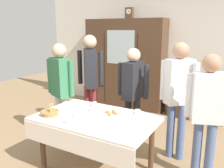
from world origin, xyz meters
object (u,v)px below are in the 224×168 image
object	(u,v)px
wall_cabinet	(125,64)
tea_cup_near_left	(94,105)
person_beside_shelf	(178,90)
mantel_clock	(129,13)
person_behind_table_left	(207,107)
person_behind_table_right	(61,85)
tea_cup_center	(69,121)
spoon_mid_right	(64,108)
bread_basket	(50,113)
tea_cup_far_left	(76,115)
tea_cup_mid_right	(93,110)
dining_table	(95,126)
bookshelf_low	(196,100)
spoon_far_left	(135,121)
pastry_plate	(111,114)
person_by_cabinet	(90,75)
person_near_right_end	(133,88)
tea_cup_near_right	(138,112)
book_stack	(198,80)

from	to	relation	value
wall_cabinet	tea_cup_near_left	size ratio (longest dim) A/B	15.93
wall_cabinet	person_beside_shelf	size ratio (longest dim) A/B	1.23
mantel_clock	person_behind_table_left	xyz separation A→B (m)	(2.05, -2.09, -1.23)
person_beside_shelf	person_behind_table_right	size ratio (longest dim) A/B	1.03
tea_cup_near_left	person_beside_shelf	xyz separation A→B (m)	(1.06, 0.51, 0.24)
mantel_clock	person_behind_table_left	bearing A→B (deg)	-45.63
tea_cup_center	spoon_mid_right	size ratio (longest dim) A/B	1.09
bread_basket	person_beside_shelf	bearing A→B (deg)	38.82
wall_cabinet	tea_cup_far_left	world-z (taller)	wall_cabinet
tea_cup_mid_right	bread_basket	world-z (taller)	bread_basket
dining_table	bookshelf_low	world-z (taller)	bookshelf_low
wall_cabinet	bookshelf_low	size ratio (longest dim) A/B	1.85
mantel_clock	spoon_far_left	xyz separation A→B (m)	(1.28, -2.43, -1.43)
pastry_plate	person_by_cabinet	bearing A→B (deg)	138.64
tea_cup_far_left	bread_basket	xyz separation A→B (m)	(-0.33, -0.13, 0.01)
bread_basket	spoon_mid_right	xyz separation A→B (m)	(-0.02, 0.30, -0.03)
bookshelf_low	bread_basket	world-z (taller)	bread_basket
person_near_right_end	pastry_plate	bearing A→B (deg)	-86.35
person_near_right_end	person_behind_table_left	bearing A→B (deg)	-21.49
person_behind_table_right	person_behind_table_left	xyz separation A→B (m)	(2.17, 0.09, -0.03)
tea_cup_near_right	person_beside_shelf	distance (m)	0.68
spoon_far_left	person_behind_table_right	xyz separation A→B (m)	(-1.40, 0.25, 0.23)
tea_cup_mid_right	book_stack	bearing A→B (deg)	70.04
tea_cup_far_left	person_near_right_end	world-z (taller)	person_near_right_end
dining_table	person_beside_shelf	world-z (taller)	person_beside_shelf
tea_cup_far_left	pastry_plate	world-z (taller)	tea_cup_far_left
spoon_mid_right	tea_cup_near_left	bearing A→B (deg)	41.27
bookshelf_low	tea_cup_near_left	distance (m)	2.52
tea_cup_mid_right	spoon_far_left	size ratio (longest dim) A/B	1.09
tea_cup_mid_right	tea_cup_near_right	size ratio (longest dim) A/B	1.00
dining_table	person_by_cabinet	xyz separation A→B (m)	(-0.73, 0.96, 0.43)
wall_cabinet	person_behind_table_right	distance (m)	2.18
dining_table	pastry_plate	xyz separation A→B (m)	(0.13, 0.20, 0.12)
tea_cup_mid_right	person_by_cabinet	xyz separation A→B (m)	(-0.59, 0.79, 0.29)
tea_cup_near_right	person_behind_table_left	size ratio (longest dim) A/B	0.08
wall_cabinet	spoon_far_left	distance (m)	2.81
bread_basket	spoon_far_left	distance (m)	1.10
wall_cabinet	person_by_cabinet	xyz separation A→B (m)	(0.17, -1.63, 0.04)
pastry_plate	person_near_right_end	world-z (taller)	person_near_right_end
bread_basket	book_stack	bearing A→B (deg)	65.34
person_near_right_end	tea_cup_near_left	bearing A→B (deg)	-119.39
person_by_cabinet	person_beside_shelf	bearing A→B (deg)	-2.95
spoon_mid_right	person_behind_table_right	xyz separation A→B (m)	(-0.34, 0.33, 0.23)
person_by_cabinet	person_behind_table_right	bearing A→B (deg)	-108.59
tea_cup_mid_right	person_behind_table_left	size ratio (longest dim) A/B	0.08
tea_cup_far_left	person_behind_table_right	distance (m)	0.88
person_near_right_end	bookshelf_low	bearing A→B (deg)	68.08
tea_cup_near_left	bread_basket	world-z (taller)	bread_basket
wall_cabinet	tea_cup_far_left	bearing A→B (deg)	-75.94
tea_cup_near_right	pastry_plate	world-z (taller)	tea_cup_near_right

